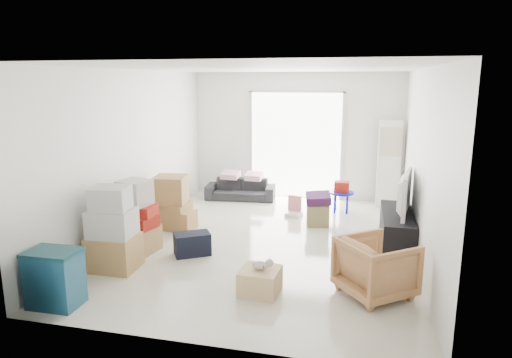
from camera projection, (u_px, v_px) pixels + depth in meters
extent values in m
cube|color=beige|center=(267.00, 249.00, 7.32)|extent=(4.50, 6.00, 0.24)
cube|color=white|center=(268.00, 60.00, 6.70)|extent=(4.50, 6.00, 0.24)
cube|color=white|center=(297.00, 135.00, 9.97)|extent=(4.50, 0.24, 2.70)
cube|color=white|center=(194.00, 216.00, 4.04)|extent=(4.50, 0.24, 2.70)
cube|color=white|center=(127.00, 153.00, 7.54)|extent=(0.24, 6.00, 2.70)
cube|color=white|center=(430.00, 165.00, 6.47)|extent=(0.24, 6.00, 2.70)
cube|color=white|center=(296.00, 145.00, 9.88)|extent=(2.00, 0.01, 2.30)
cube|color=silver|center=(251.00, 144.00, 10.10)|extent=(0.06, 0.04, 2.30)
cube|color=silver|center=(342.00, 147.00, 9.65)|extent=(0.06, 0.04, 2.30)
cube|color=silver|center=(297.00, 91.00, 9.63)|extent=(2.10, 0.04, 0.06)
cube|color=white|center=(389.00, 164.00, 9.19)|extent=(0.45, 0.30, 1.75)
cube|color=black|center=(397.00, 228.00, 7.13)|extent=(0.46, 1.53, 0.51)
imported|color=black|center=(398.00, 208.00, 7.06)|extent=(0.80, 1.20, 0.15)
imported|color=#292A2F|center=(240.00, 186.00, 9.86)|extent=(1.52, 0.57, 0.58)
cube|color=#ECACBE|center=(230.00, 169.00, 9.86)|extent=(0.43, 0.35, 0.13)
cube|color=#ECACBE|center=(254.00, 171.00, 9.71)|extent=(0.34, 0.28, 0.11)
imported|color=#B47D50|center=(376.00, 265.00, 5.39)|extent=(1.02, 1.03, 0.78)
cube|color=navy|center=(56.00, 293.00, 5.19)|extent=(0.56, 0.40, 0.31)
cube|color=navy|center=(53.00, 267.00, 5.13)|extent=(0.56, 0.40, 0.31)
cube|color=#0C333D|center=(52.00, 252.00, 5.09)|extent=(0.58, 0.41, 0.04)
cube|color=olive|center=(114.00, 252.00, 6.20)|extent=(0.64, 0.54, 0.47)
cube|color=beige|center=(112.00, 223.00, 6.11)|extent=(0.61, 0.51, 0.37)
cube|color=beige|center=(111.00, 198.00, 6.04)|extent=(0.53, 0.49, 0.31)
cube|color=olive|center=(137.00, 239.00, 6.83)|extent=(0.61, 0.61, 0.39)
cube|color=#AC1D15|center=(136.00, 221.00, 6.77)|extent=(0.66, 0.51, 0.18)
cube|color=#AC1D15|center=(136.00, 210.00, 6.73)|extent=(0.57, 0.38, 0.16)
cube|color=beige|center=(135.00, 193.00, 6.68)|extent=(0.49, 0.47, 0.37)
cube|color=olive|center=(172.00, 215.00, 7.95)|extent=(0.65, 0.55, 0.44)
cube|color=olive|center=(171.00, 190.00, 7.86)|extent=(0.60, 0.60, 0.47)
cube|color=olive|center=(183.00, 220.00, 7.85)|extent=(0.43, 0.43, 0.33)
cube|color=black|center=(192.00, 244.00, 6.72)|extent=(0.60, 0.53, 0.33)
cube|color=#8C8151|center=(318.00, 214.00, 8.10)|extent=(0.44, 0.44, 0.38)
cube|color=#3F1B44|center=(318.00, 200.00, 8.04)|extent=(0.48, 0.48, 0.14)
cylinder|color=#0A10B8|center=(341.00, 193.00, 8.86)|extent=(0.47, 0.47, 0.04)
cylinder|color=#0A10B8|center=(347.00, 202.00, 8.99)|extent=(0.04, 0.04, 0.37)
cylinder|color=#0A10B8|center=(335.00, 201.00, 9.04)|extent=(0.04, 0.04, 0.37)
cylinder|color=#0A10B8|center=(335.00, 204.00, 8.82)|extent=(0.04, 0.04, 0.37)
cylinder|color=#0A10B8|center=(347.00, 205.00, 8.76)|extent=(0.04, 0.04, 0.37)
cube|color=#AC1D15|center=(342.00, 187.00, 8.84)|extent=(0.28, 0.22, 0.20)
cube|color=silver|center=(294.00, 214.00, 8.65)|extent=(0.33, 0.30, 0.07)
cube|color=#C5717C|center=(295.00, 203.00, 8.71)|extent=(0.27, 0.09, 0.31)
cube|color=tan|center=(260.00, 281.00, 5.50)|extent=(0.49, 0.49, 0.31)
ellipsoid|color=#B2ADA8|center=(260.00, 265.00, 5.45)|extent=(0.19, 0.13, 0.10)
cube|color=red|center=(260.00, 265.00, 5.45)|extent=(0.14, 0.11, 0.03)
sphere|color=#B2ADA8|center=(269.00, 263.00, 5.45)|extent=(0.10, 0.10, 0.10)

